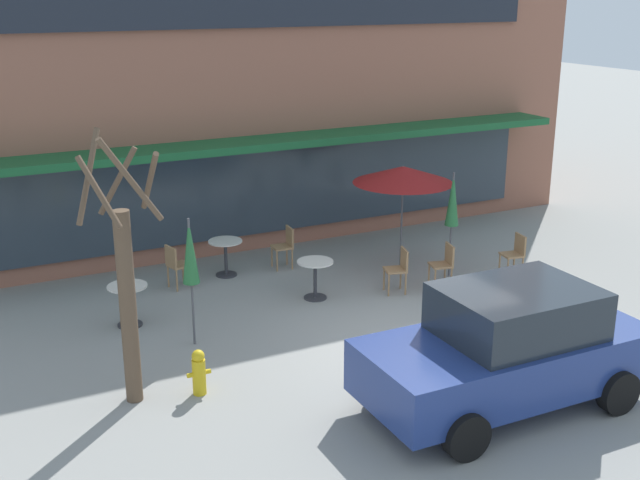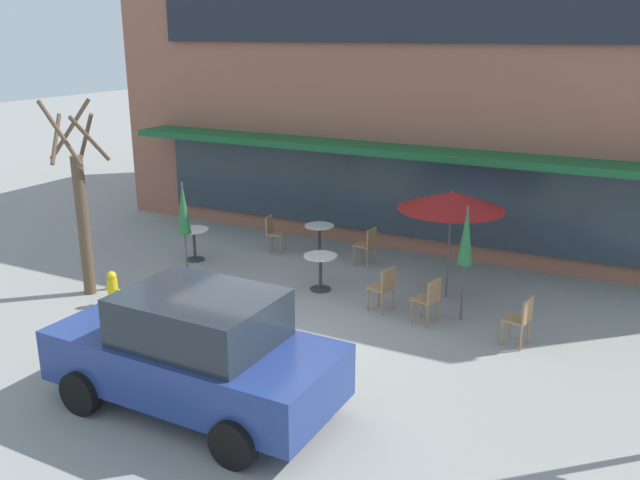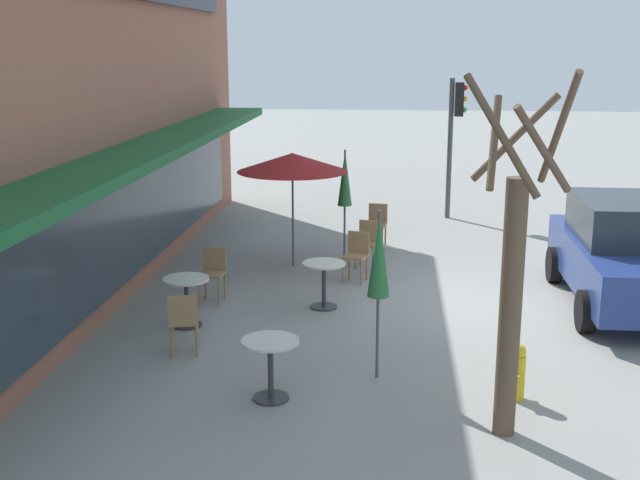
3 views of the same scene
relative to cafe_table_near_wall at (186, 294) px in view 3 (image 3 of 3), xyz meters
name	(u,v)px [view 3 (image 3 of 3)]	position (x,y,z in m)	size (l,w,h in m)	color
ground_plane	(486,303)	(1.54, -4.67, -0.52)	(80.00, 80.00, 0.00)	gray
cafe_table_near_wall	(186,294)	(0.00, 0.00, 0.00)	(0.70, 0.70, 0.76)	#333338
cafe_table_streetside	(324,277)	(1.07, -2.00, 0.00)	(0.70, 0.70, 0.76)	#333338
cafe_table_by_tree	(270,359)	(-2.45, -1.66, 0.00)	(0.70, 0.70, 0.76)	#333338
patio_umbrella_green_folded	(345,179)	(4.11, -2.14, 1.11)	(0.28, 0.28, 2.20)	#4C4C51
patio_umbrella_cream_folded	(379,256)	(-1.68, -2.92, 1.11)	(0.28, 0.28, 2.20)	#4C4C51
patio_umbrella_corner_open	(292,162)	(3.52, -1.19, 1.51)	(2.10, 2.10, 2.20)	#4C4C51
cafe_chair_0	(184,319)	(-1.14, -0.26, 0.01)	(0.48, 0.48, 0.89)	#9E754C
cafe_chair_1	(368,240)	(3.63, -2.62, 0.01)	(0.48, 0.48, 0.89)	#9E754C
cafe_chair_2	(357,252)	(2.67, -2.45, 0.01)	(0.49, 0.49, 0.89)	#9E754C
cafe_chair_3	(213,270)	(1.30, -0.12, 0.01)	(0.43, 0.43, 0.89)	#9E754C
cafe_chair_4	(377,221)	(5.31, -2.76, 0.01)	(0.46, 0.46, 0.89)	#9E754C
parked_sedan	(628,254)	(1.64, -6.90, 0.36)	(4.22, 2.06, 1.76)	navy
street_tree	(513,278)	(-3.07, -4.36, 1.27)	(1.13, 1.15, 3.96)	brown
traffic_light_pole	(455,125)	(8.30, -4.53, 1.78)	(0.26, 0.44, 3.40)	#47474C
fire_hydrant	(517,371)	(-2.16, -4.61, -0.16)	(0.36, 0.20, 0.71)	gold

